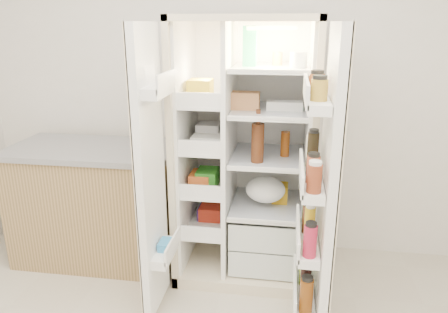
# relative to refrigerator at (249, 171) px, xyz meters

# --- Properties ---
(wall_back) EXTENTS (4.00, 0.02, 2.70)m
(wall_back) POSITION_rel_refrigerator_xyz_m (-0.14, 0.35, 0.61)
(wall_back) COLOR white
(wall_back) RESTS_ON floor
(refrigerator) EXTENTS (0.92, 0.70, 1.80)m
(refrigerator) POSITION_rel_refrigerator_xyz_m (0.00, 0.00, 0.00)
(refrigerator) COLOR beige
(refrigerator) RESTS_ON floor
(freezer_door) EXTENTS (0.15, 0.40, 1.72)m
(freezer_door) POSITION_rel_refrigerator_xyz_m (-0.52, -0.60, 0.15)
(freezer_door) COLOR white
(freezer_door) RESTS_ON floor
(fridge_door) EXTENTS (0.17, 0.58, 1.72)m
(fridge_door) POSITION_rel_refrigerator_xyz_m (0.46, -0.69, 0.13)
(fridge_door) COLOR white
(fridge_door) RESTS_ON floor
(kitchen_counter) EXTENTS (1.23, 0.65, 0.89)m
(kitchen_counter) POSITION_rel_refrigerator_xyz_m (-1.14, -0.06, -0.30)
(kitchen_counter) COLOR #A68353
(kitchen_counter) RESTS_ON floor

